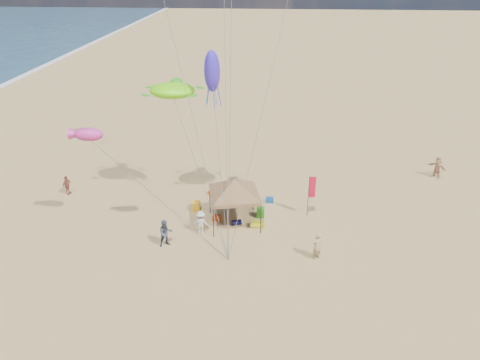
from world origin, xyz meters
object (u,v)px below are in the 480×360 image
at_px(cooler_blue, 270,200).
at_px(beach_cart, 258,224).
at_px(canopy_tent, 234,181).
at_px(person_near_c, 201,222).
at_px(feather_flag, 311,190).
at_px(person_near_b, 166,233).
at_px(person_far_a, 67,185).
at_px(person_far_c, 437,167).
at_px(chair_green, 261,212).
at_px(person_near_a, 317,246).
at_px(chair_yellow, 196,206).
at_px(cooler_red, 217,218).

height_order(cooler_blue, beach_cart, cooler_blue).
height_order(canopy_tent, person_near_c, canopy_tent).
relative_size(feather_flag, person_near_b, 1.70).
bearing_deg(person_far_a, person_far_c, -63.21).
relative_size(canopy_tent, feather_flag, 1.96).
distance_m(canopy_tent, chair_green, 3.35).
bearing_deg(person_near_a, feather_flag, -129.54).
bearing_deg(person_far_a, person_near_c, -96.39).
relative_size(beach_cart, person_far_c, 0.53).
xyz_separation_m(person_near_b, person_far_c, (19.36, 11.09, -0.04)).
distance_m(canopy_tent, person_far_a, 13.23).
height_order(chair_yellow, person_near_b, person_near_b).
xyz_separation_m(chair_yellow, person_near_c, (0.78, -2.81, 0.45)).
bearing_deg(canopy_tent, beach_cart, -13.85).
distance_m(cooler_red, cooler_blue, 4.46).
bearing_deg(cooler_red, chair_yellow, 142.17).
bearing_deg(person_near_b, canopy_tent, 6.05).
height_order(cooler_red, person_near_b, person_near_b).
bearing_deg(person_near_a, cooler_red, -71.54).
height_order(person_near_b, person_far_a, person_near_b).
relative_size(chair_yellow, person_far_a, 0.47).
xyz_separation_m(beach_cart, person_near_c, (-3.54, -1.05, 0.60)).
bearing_deg(cooler_blue, person_near_b, -136.25).
height_order(feather_flag, beach_cart, feather_flag).
distance_m(chair_yellow, person_near_c, 2.95).
relative_size(canopy_tent, chair_green, 8.43).
xyz_separation_m(cooler_blue, person_near_b, (-6.19, -5.92, 0.70)).
bearing_deg(beach_cart, canopy_tent, 166.15).
height_order(feather_flag, person_near_b, feather_flag).
xyz_separation_m(beach_cart, person_near_a, (3.54, -3.22, 0.68)).
relative_size(cooler_red, person_near_a, 0.31).
bearing_deg(cooler_red, canopy_tent, -8.08).
distance_m(cooler_red, person_near_a, 7.37).
distance_m(chair_green, person_near_b, 6.83).
bearing_deg(person_near_c, person_near_b, 47.90).
distance_m(cooler_red, person_near_c, 1.88).
distance_m(cooler_blue, person_near_c, 6.15).
bearing_deg(person_far_c, chair_green, -103.83).
bearing_deg(person_near_c, person_near_a, 172.26).
relative_size(person_near_c, person_far_c, 0.94).
height_order(person_near_a, person_far_a, person_near_a).
xyz_separation_m(chair_yellow, person_near_b, (-1.14, -4.35, 0.54)).
bearing_deg(person_near_a, person_near_c, -57.66).
bearing_deg(feather_flag, chair_green, -173.80).
distance_m(feather_flag, person_near_a, 5.00).
bearing_deg(canopy_tent, feather_flag, 14.17).
height_order(beach_cart, person_near_c, person_near_c).
bearing_deg(cooler_blue, person_far_a, 179.43).
bearing_deg(person_near_b, person_far_a, 114.08).
height_order(cooler_red, chair_green, chair_green).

